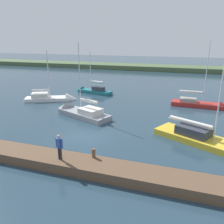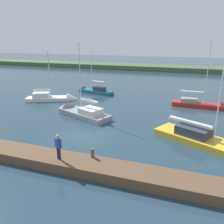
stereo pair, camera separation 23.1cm
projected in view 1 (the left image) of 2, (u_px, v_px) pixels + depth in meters
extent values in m
plane|color=#263D4C|center=(84.00, 137.00, 20.53)|extent=(200.00, 200.00, 0.00)
cube|color=#4C603D|center=(158.00, 70.00, 64.48)|extent=(180.00, 8.00, 2.40)
cube|color=brown|center=(53.00, 160.00, 15.90)|extent=(27.74, 1.99, 0.67)
cylinder|color=brown|center=(94.00, 153.00, 15.49)|extent=(0.24, 0.24, 0.61)
cube|color=white|center=(47.00, 100.00, 32.54)|extent=(6.20, 4.22, 0.90)
cone|color=white|center=(72.00, 100.00, 32.89)|extent=(2.37, 2.46, 1.92)
cube|color=silver|center=(40.00, 95.00, 32.21)|extent=(2.59, 2.25, 0.64)
cylinder|color=silver|center=(48.00, 75.00, 31.50)|extent=(0.12, 0.12, 6.28)
cylinder|color=silver|center=(41.00, 91.00, 32.04)|extent=(2.27, 1.11, 0.09)
cylinder|color=silver|center=(41.00, 90.00, 32.00)|extent=(2.09, 1.11, 0.20)
cube|color=#B22823|center=(196.00, 106.00, 29.70)|extent=(6.14, 2.01, 0.94)
cube|color=gray|center=(188.00, 100.00, 29.84)|extent=(2.05, 1.29, 0.48)
cylinder|color=silver|center=(206.00, 73.00, 28.16)|extent=(0.10, 0.10, 7.54)
cylinder|color=silver|center=(191.00, 93.00, 29.46)|extent=(3.07, 0.20, 0.08)
cylinder|color=silver|center=(191.00, 92.00, 29.42)|extent=(2.77, 0.41, 0.30)
cube|color=gray|center=(84.00, 116.00, 25.73)|extent=(6.71, 4.38, 0.91)
cone|color=gray|center=(63.00, 110.00, 28.03)|extent=(2.60, 2.72, 2.15)
cube|color=silver|center=(91.00, 111.00, 24.85)|extent=(2.75, 2.49, 0.62)
cylinder|color=silver|center=(80.00, 78.00, 24.78)|extent=(0.09, 0.09, 7.37)
cylinder|color=silver|center=(89.00, 102.00, 24.65)|extent=(2.60, 1.11, 0.07)
cylinder|color=silver|center=(89.00, 101.00, 24.61)|extent=(2.43, 1.23, 0.31)
cube|color=gold|center=(201.00, 141.00, 19.33)|extent=(7.98, 5.58, 0.79)
cube|color=#333842|center=(194.00, 131.00, 19.56)|extent=(3.17, 2.78, 0.75)
cylinder|color=silver|center=(222.00, 86.00, 17.17)|extent=(0.10, 0.10, 8.87)
cylinder|color=silver|center=(190.00, 123.00, 19.65)|extent=(3.81, 1.95, 0.08)
cylinder|color=silver|center=(190.00, 122.00, 19.61)|extent=(3.54, 1.98, 0.32)
cube|color=#1E6B75|center=(95.00, 93.00, 36.81)|extent=(5.82, 2.64, 0.88)
cone|color=#1E6B75|center=(79.00, 91.00, 38.36)|extent=(1.60, 1.72, 1.47)
cube|color=#333842|center=(98.00, 89.00, 36.26)|extent=(2.07, 1.37, 0.62)
cylinder|color=silver|center=(90.00, 71.00, 36.17)|extent=(0.09, 0.09, 5.85)
cylinder|color=silver|center=(97.00, 83.00, 36.09)|extent=(2.41, 0.60, 0.07)
cylinder|color=silver|center=(97.00, 82.00, 36.05)|extent=(2.22, 0.78, 0.32)
cylinder|color=#28282D|center=(59.00, 153.00, 15.25)|extent=(0.14, 0.14, 0.87)
cylinder|color=#28282D|center=(61.00, 154.00, 15.11)|extent=(0.14, 0.14, 0.87)
cube|color=#2D4C9E|center=(59.00, 143.00, 14.95)|extent=(0.52, 0.40, 0.62)
sphere|color=tan|center=(59.00, 136.00, 14.82)|extent=(0.24, 0.24, 0.24)
cylinder|color=#2D4C9E|center=(57.00, 142.00, 15.13)|extent=(0.09, 0.09, 0.59)
cylinder|color=#2D4C9E|center=(62.00, 144.00, 14.76)|extent=(0.09, 0.09, 0.59)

